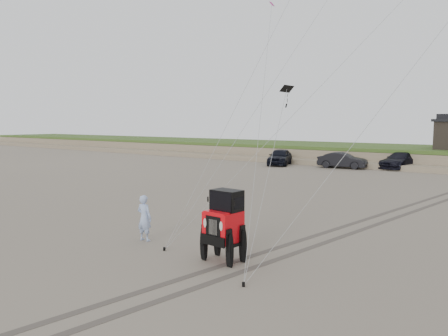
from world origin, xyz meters
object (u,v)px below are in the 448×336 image
(truck_a, at_px, (280,157))
(man, at_px, (144,218))
(truck_b, at_px, (342,160))
(truck_c, at_px, (401,160))
(jeep, at_px, (223,233))

(truck_a, bearing_deg, man, -88.64)
(truck_b, bearing_deg, man, -179.55)
(truck_c, bearing_deg, truck_a, -149.58)
(truck_a, height_order, truck_b, truck_a)
(truck_c, xyz_separation_m, jeep, (3.37, -31.22, 0.11))
(jeep, height_order, man, jeep)
(truck_a, relative_size, man, 2.87)
(truck_b, bearing_deg, truck_a, 90.06)
(truck_b, relative_size, man, 2.66)
(truck_a, distance_m, jeep, 30.96)
(man, bearing_deg, jeep, 171.92)
(truck_b, relative_size, jeep, 0.94)
(truck_a, height_order, jeep, jeep)
(jeep, bearing_deg, truck_c, 99.32)
(truck_b, bearing_deg, truck_c, -66.22)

